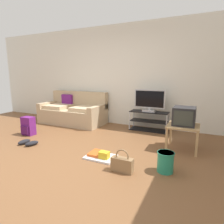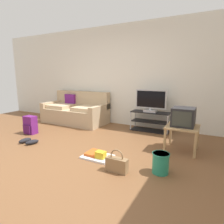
% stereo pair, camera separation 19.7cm
% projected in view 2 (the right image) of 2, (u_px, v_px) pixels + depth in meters
% --- Properties ---
extents(ground_plane, '(9.00, 9.80, 0.02)m').
position_uv_depth(ground_plane, '(64.00, 154.00, 3.36)').
color(ground_plane, brown).
extents(wall_back, '(9.00, 0.10, 2.70)m').
position_uv_depth(wall_back, '(123.00, 76.00, 5.23)').
color(wall_back, silver).
rests_on(wall_back, ground_plane).
extents(couch, '(1.84, 0.92, 0.89)m').
position_uv_depth(couch, '(76.00, 111.00, 5.59)').
color(couch, tan).
rests_on(couch, ground_plane).
extents(tv_stand, '(0.94, 0.36, 0.48)m').
position_uv_depth(tv_stand, '(150.00, 121.00, 4.73)').
color(tv_stand, black).
rests_on(tv_stand, ground_plane).
extents(flat_tv, '(0.75, 0.22, 0.54)m').
position_uv_depth(flat_tv, '(151.00, 101.00, 4.62)').
color(flat_tv, '#B2B2B7').
rests_on(flat_tv, tv_stand).
extents(side_table, '(0.56, 0.56, 0.47)m').
position_uv_depth(side_table, '(182.00, 130.00, 3.44)').
color(side_table, tan).
rests_on(side_table, ground_plane).
extents(crt_tv, '(0.39, 0.40, 0.33)m').
position_uv_depth(crt_tv, '(183.00, 117.00, 3.41)').
color(crt_tv, '#232326').
rests_on(crt_tv, side_table).
extents(backpack, '(0.29, 0.26, 0.42)m').
position_uv_depth(backpack, '(30.00, 125.00, 4.51)').
color(backpack, '#661E70').
rests_on(backpack, ground_plane).
extents(handbag, '(0.32, 0.12, 0.34)m').
position_uv_depth(handbag, '(117.00, 164.00, 2.72)').
color(handbag, olive).
rests_on(handbag, ground_plane).
extents(cleaning_bucket, '(0.24, 0.24, 0.30)m').
position_uv_depth(cleaning_bucket, '(161.00, 162.00, 2.68)').
color(cleaning_bucket, '#238466').
rests_on(cleaning_bucket, ground_plane).
extents(sneakers_pair, '(0.38, 0.29, 0.09)m').
position_uv_depth(sneakers_pair, '(28.00, 141.00, 3.88)').
color(sneakers_pair, black).
rests_on(sneakers_pair, ground_plane).
extents(floor_tray, '(0.49, 0.36, 0.14)m').
position_uv_depth(floor_tray, '(97.00, 155.00, 3.21)').
color(floor_tray, silver).
rests_on(floor_tray, ground_plane).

